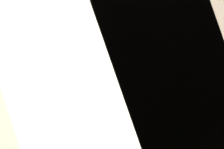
% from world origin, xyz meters
% --- Properties ---
extents(ground_plane, '(6.00, 6.00, 0.00)m').
position_xyz_m(ground_plane, '(0.00, 0.00, 0.00)').
color(ground_plane, '#9E7A4C').
extents(wall_back, '(6.00, 0.06, 2.60)m').
position_xyz_m(wall_back, '(0.00, 0.36, 1.30)').
color(wall_back, silver).
rests_on(wall_back, ground).
extents(desk, '(1.44, 0.63, 0.75)m').
position_xyz_m(desk, '(0.37, -0.02, 0.41)').
color(desk, brown).
rests_on(desk, ground).
extents(book_stack_tall, '(0.25, 0.19, 0.23)m').
position_xyz_m(book_stack_tall, '(-0.04, 0.05, 0.86)').
color(book_stack_tall, orange).
rests_on(book_stack_tall, desk).
extents(book_stack_keyboard_riser, '(0.23, 0.17, 0.16)m').
position_xyz_m(book_stack_keyboard_riser, '(-0.23, -0.13, 0.83)').
color(book_stack_keyboard_riser, yellow).
rests_on(book_stack_keyboard_riser, desk).
extents(book_stack_side, '(0.24, 0.20, 0.19)m').
position_xyz_m(book_stack_side, '(0.35, 0.06, 0.85)').
color(book_stack_side, yellow).
rests_on(book_stack_side, desk).
extents(laptop, '(0.31, 0.28, 0.22)m').
position_xyz_m(laptop, '(-0.04, 0.11, 1.03)').
color(laptop, '#B7BABF').
rests_on(laptop, book_stack_tall).
extents(keyboard, '(0.42, 0.15, 0.02)m').
position_xyz_m(keyboard, '(-0.23, -0.12, 0.92)').
color(keyboard, black).
rests_on(keyboard, book_stack_keyboard_riser).
extents(computer_mouse, '(0.06, 0.10, 0.04)m').
position_xyz_m(computer_mouse, '(0.17, -0.05, 0.76)').
color(computer_mouse, '#A5A8AD').
rests_on(computer_mouse, desk).
extents(mug, '(0.12, 0.08, 0.10)m').
position_xyz_m(mug, '(-0.54, -0.01, 0.79)').
color(mug, '#265999').
rests_on(mug, desk).
extents(cell_phone, '(0.07, 0.14, 0.01)m').
position_xyz_m(cell_phone, '(0.18, -0.22, 0.75)').
color(cell_phone, black).
rests_on(cell_phone, desk).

